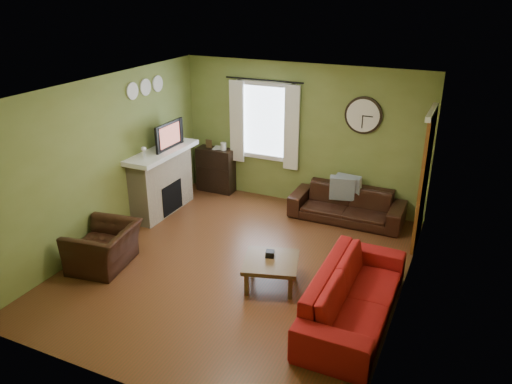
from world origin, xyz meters
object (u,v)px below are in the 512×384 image
at_px(sofa_brown, 347,205).
at_px(armchair, 104,247).
at_px(sofa_red, 354,295).
at_px(bookshelf, 216,170).
at_px(coffee_table, 271,272).

height_order(sofa_brown, armchair, armchair).
bearing_deg(sofa_red, armchair, 94.82).
distance_m(bookshelf, sofa_brown, 2.74).
distance_m(sofa_brown, coffee_table, 2.49).
bearing_deg(sofa_red, sofa_brown, 16.88).
bearing_deg(coffee_table, armchair, -167.27).
xyz_separation_m(bookshelf, armchair, (-0.09, -3.23, -0.13)).
height_order(bookshelf, sofa_brown, bookshelf).
relative_size(bookshelf, sofa_red, 0.39).
height_order(sofa_red, coffee_table, sofa_red).
bearing_deg(sofa_brown, bookshelf, 175.29).
xyz_separation_m(sofa_brown, coffee_table, (-0.40, -2.45, -0.09)).
bearing_deg(sofa_brown, armchair, -133.15).
relative_size(sofa_red, armchair, 2.36).
xyz_separation_m(armchair, coffee_table, (2.42, 0.55, -0.12)).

